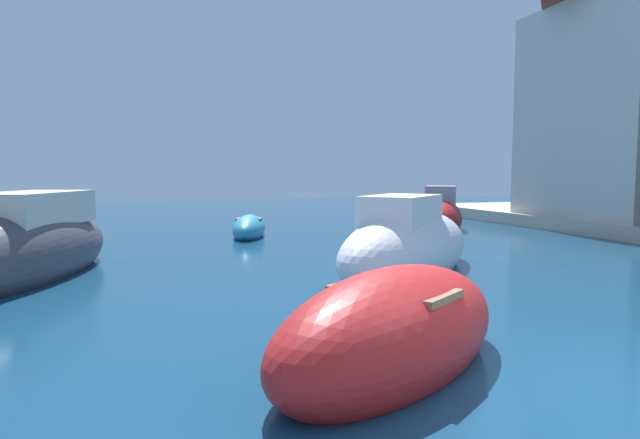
{
  "coord_description": "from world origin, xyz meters",
  "views": [
    {
      "loc": [
        -4.18,
        -4.24,
        2.16
      ],
      "look_at": [
        0.63,
        11.03,
        0.78
      ],
      "focal_mm": 30.61,
      "sensor_mm": 36.0,
      "label": 1
    }
  ],
  "objects_px": {
    "moored_boat_1": "(20,250)",
    "moored_boat_6": "(249,229)",
    "moored_boat_0": "(407,248)",
    "waterfront_building_annex": "(626,98)",
    "moored_boat_2": "(440,217)",
    "moored_boat_4": "(393,333)"
  },
  "relations": [
    {
      "from": "moored_boat_2",
      "to": "waterfront_building_annex",
      "type": "xyz_separation_m",
      "value": [
        6.64,
        -1.95,
        4.46
      ]
    },
    {
      "from": "moored_boat_0",
      "to": "waterfront_building_annex",
      "type": "relative_size",
      "value": 0.62
    },
    {
      "from": "moored_boat_6",
      "to": "waterfront_building_annex",
      "type": "bearing_deg",
      "value": -81.97
    },
    {
      "from": "moored_boat_2",
      "to": "moored_boat_6",
      "type": "distance_m",
      "value": 7.3
    },
    {
      "from": "moored_boat_1",
      "to": "waterfront_building_annex",
      "type": "xyz_separation_m",
      "value": [
        19.7,
        4.02,
        4.36
      ]
    },
    {
      "from": "moored_boat_1",
      "to": "moored_boat_6",
      "type": "bearing_deg",
      "value": 155.95
    },
    {
      "from": "moored_boat_1",
      "to": "waterfront_building_annex",
      "type": "height_order",
      "value": "waterfront_building_annex"
    },
    {
      "from": "moored_boat_1",
      "to": "moored_boat_6",
      "type": "relative_size",
      "value": 1.98
    },
    {
      "from": "moored_boat_6",
      "to": "waterfront_building_annex",
      "type": "distance_m",
      "value": 14.84
    },
    {
      "from": "moored_boat_1",
      "to": "moored_boat_0",
      "type": "bearing_deg",
      "value": 97.16
    },
    {
      "from": "moored_boat_2",
      "to": "moored_boat_4",
      "type": "xyz_separation_m",
      "value": [
        -8.01,
        -12.95,
        -0.09
      ]
    },
    {
      "from": "moored_boat_0",
      "to": "moored_boat_6",
      "type": "height_order",
      "value": "moored_boat_0"
    },
    {
      "from": "moored_boat_0",
      "to": "moored_boat_2",
      "type": "relative_size",
      "value": 1.24
    },
    {
      "from": "moored_boat_6",
      "to": "moored_boat_4",
      "type": "bearing_deg",
      "value": -167.06
    },
    {
      "from": "moored_boat_4",
      "to": "waterfront_building_annex",
      "type": "xyz_separation_m",
      "value": [
        14.65,
        11.0,
        4.55
      ]
    },
    {
      "from": "moored_boat_0",
      "to": "waterfront_building_annex",
      "type": "height_order",
      "value": "waterfront_building_annex"
    },
    {
      "from": "moored_boat_4",
      "to": "moored_boat_6",
      "type": "xyz_separation_m",
      "value": [
        0.71,
        12.97,
        -0.14
      ]
    },
    {
      "from": "moored_boat_2",
      "to": "moored_boat_4",
      "type": "relative_size",
      "value": 1.08
    },
    {
      "from": "moored_boat_6",
      "to": "moored_boat_0",
      "type": "bearing_deg",
      "value": -148.94
    },
    {
      "from": "moored_boat_2",
      "to": "moored_boat_4",
      "type": "distance_m",
      "value": 15.22
    },
    {
      "from": "moored_boat_1",
      "to": "moored_boat_4",
      "type": "relative_size",
      "value": 1.64
    },
    {
      "from": "moored_boat_2",
      "to": "moored_boat_0",
      "type": "bearing_deg",
      "value": -0.99
    }
  ]
}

